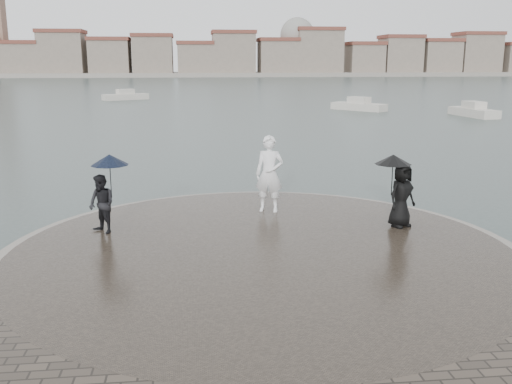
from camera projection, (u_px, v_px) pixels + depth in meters
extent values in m
plane|color=#2B3835|center=(286.00, 330.00, 10.25)|extent=(400.00, 400.00, 0.00)
cylinder|color=gray|center=(262.00, 257.00, 13.60)|extent=(12.50, 12.50, 0.32)
cylinder|color=#2D261E|center=(262.00, 256.00, 13.60)|extent=(11.90, 11.90, 0.36)
imported|color=white|center=(269.00, 174.00, 16.68)|extent=(0.94, 0.76, 2.25)
imported|color=black|center=(102.00, 204.00, 14.66)|extent=(0.93, 0.93, 1.53)
cylinder|color=black|center=(111.00, 181.00, 14.65)|extent=(0.02, 0.02, 0.90)
cone|color=black|center=(109.00, 160.00, 14.53)|extent=(0.97, 0.97, 0.28)
imported|color=black|center=(402.00, 195.00, 15.20)|extent=(1.00, 0.87, 1.72)
cylinder|color=black|center=(392.00, 179.00, 15.17)|extent=(0.02, 0.02, 0.90)
cone|color=black|center=(393.00, 159.00, 15.06)|extent=(0.98, 0.98, 0.26)
cube|color=gray|center=(196.00, 74.00, 167.89)|extent=(260.00, 20.00, 1.20)
cube|color=gray|center=(23.00, 61.00, 158.84)|extent=(10.00, 10.00, 9.00)
cube|color=brown|center=(21.00, 42.00, 157.71)|extent=(10.60, 10.60, 1.00)
cube|color=gray|center=(63.00, 55.00, 159.71)|extent=(12.00, 10.00, 12.00)
cube|color=brown|center=(61.00, 31.00, 158.24)|extent=(12.60, 10.60, 1.00)
cube|color=gray|center=(110.00, 59.00, 161.36)|extent=(11.00, 10.00, 10.00)
cube|color=brown|center=(109.00, 39.00, 160.12)|extent=(11.60, 10.60, 1.00)
cube|color=gray|center=(153.00, 57.00, 162.56)|extent=(11.00, 10.00, 11.00)
cube|color=brown|center=(152.00, 36.00, 161.21)|extent=(11.60, 10.60, 1.00)
cube|color=gray|center=(195.00, 61.00, 164.10)|extent=(10.00, 10.00, 9.00)
cube|color=brown|center=(195.00, 43.00, 162.97)|extent=(10.60, 10.60, 1.00)
cube|color=gray|center=(233.00, 56.00, 164.97)|extent=(12.00, 10.00, 12.00)
cube|color=brown|center=(233.00, 32.00, 163.50)|extent=(12.60, 10.60, 1.00)
cube|color=gray|center=(278.00, 59.00, 166.62)|extent=(11.00, 10.00, 10.00)
cube|color=brown|center=(278.00, 40.00, 165.38)|extent=(11.60, 10.60, 1.00)
cube|color=gray|center=(318.00, 54.00, 167.60)|extent=(13.00, 10.00, 13.00)
cube|color=brown|center=(319.00, 29.00, 166.01)|extent=(13.60, 10.60, 1.00)
cube|color=gray|center=(364.00, 61.00, 169.58)|extent=(10.00, 10.00, 9.00)
cube|color=brown|center=(365.00, 44.00, 168.45)|extent=(10.60, 10.60, 1.00)
cube|color=gray|center=(400.00, 57.00, 170.56)|extent=(11.00, 10.00, 11.00)
cube|color=brown|center=(401.00, 37.00, 169.21)|extent=(11.60, 10.60, 1.00)
cube|color=gray|center=(438.00, 59.00, 171.99)|extent=(11.00, 10.00, 10.00)
cube|color=brown|center=(440.00, 40.00, 170.75)|extent=(11.60, 10.60, 1.00)
cube|color=gray|center=(476.00, 56.00, 173.08)|extent=(12.00, 10.00, 12.00)
cube|color=brown|center=(478.00, 34.00, 171.61)|extent=(12.60, 10.60, 1.00)
sphere|color=gray|center=(297.00, 35.00, 167.63)|extent=(10.00, 10.00, 10.00)
cube|color=beige|center=(359.00, 108.00, 54.97)|extent=(4.76, 5.25, 0.90)
cube|color=beige|center=(359.00, 101.00, 54.83)|extent=(2.20, 2.30, 0.90)
cube|color=beige|center=(126.00, 98.00, 69.52)|extent=(5.59, 4.05, 0.90)
cube|color=beige|center=(125.00, 93.00, 69.38)|extent=(2.33, 2.02, 0.90)
cube|color=beige|center=(473.00, 114.00, 49.00)|extent=(2.20, 5.64, 0.90)
cube|color=beige|center=(474.00, 107.00, 48.86)|extent=(1.42, 2.12, 0.90)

